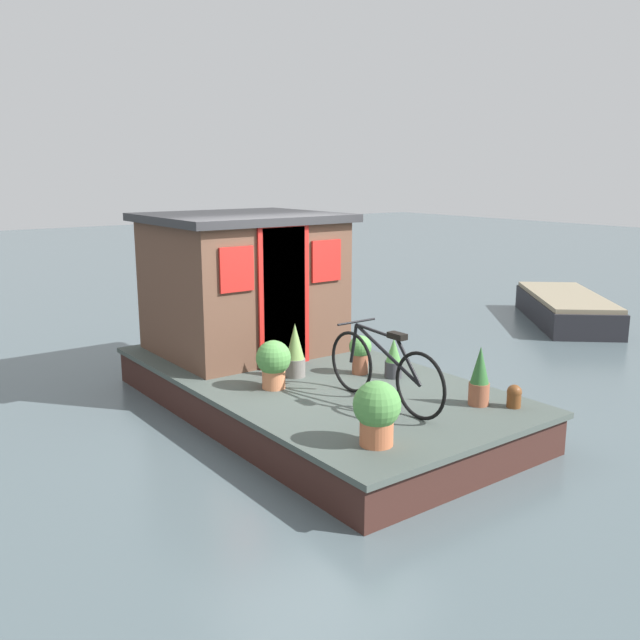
{
  "coord_description": "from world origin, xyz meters",
  "views": [
    {
      "loc": [
        -6.24,
        4.51,
        2.79
      ],
      "look_at": [
        -0.2,
        0.0,
        1.16
      ],
      "focal_mm": 38.29,
      "sensor_mm": 36.0,
      "label": 1
    }
  ],
  "objects_px": {
    "potted_plant_mint": "(360,352)",
    "dinghy_boat": "(566,308)",
    "potted_plant_ivy": "(393,359)",
    "potted_plant_thyme": "(377,411)",
    "houseboat_cabin": "(243,282)",
    "potted_plant_fern": "(295,351)",
    "potted_plant_sage": "(273,362)",
    "potted_plant_rosemary": "(480,377)",
    "bicycle": "(384,370)",
    "mooring_bollard": "(514,396)"
  },
  "relations": [
    {
      "from": "potted_plant_ivy",
      "to": "potted_plant_thyme",
      "type": "bearing_deg",
      "value": 133.12
    },
    {
      "from": "potted_plant_mint",
      "to": "potted_plant_rosemary",
      "type": "height_order",
      "value": "potted_plant_rosemary"
    },
    {
      "from": "houseboat_cabin",
      "to": "dinghy_boat",
      "type": "xyz_separation_m",
      "value": [
        -0.38,
        -6.8,
        -1.11
      ]
    },
    {
      "from": "bicycle",
      "to": "potted_plant_sage",
      "type": "bearing_deg",
      "value": 27.87
    },
    {
      "from": "houseboat_cabin",
      "to": "potted_plant_fern",
      "type": "height_order",
      "value": "houseboat_cabin"
    },
    {
      "from": "potted_plant_rosemary",
      "to": "potted_plant_fern",
      "type": "relative_size",
      "value": 0.97
    },
    {
      "from": "potted_plant_mint",
      "to": "houseboat_cabin",
      "type": "bearing_deg",
      "value": 16.21
    },
    {
      "from": "potted_plant_fern",
      "to": "potted_plant_sage",
      "type": "xyz_separation_m",
      "value": [
        -0.22,
        0.44,
        -0.0
      ]
    },
    {
      "from": "potted_plant_sage",
      "to": "mooring_bollard",
      "type": "bearing_deg",
      "value": -140.98
    },
    {
      "from": "potted_plant_mint",
      "to": "potted_plant_ivy",
      "type": "distance_m",
      "value": 0.41
    },
    {
      "from": "houseboat_cabin",
      "to": "potted_plant_ivy",
      "type": "height_order",
      "value": "houseboat_cabin"
    },
    {
      "from": "houseboat_cabin",
      "to": "potted_plant_mint",
      "type": "height_order",
      "value": "houseboat_cabin"
    },
    {
      "from": "potted_plant_rosemary",
      "to": "potted_plant_sage",
      "type": "relative_size",
      "value": 1.15
    },
    {
      "from": "potted_plant_fern",
      "to": "mooring_bollard",
      "type": "xyz_separation_m",
      "value": [
        -2.21,
        -1.17,
        -0.18
      ]
    },
    {
      "from": "mooring_bollard",
      "to": "potted_plant_ivy",
      "type": "bearing_deg",
      "value": 10.38
    },
    {
      "from": "potted_plant_fern",
      "to": "potted_plant_sage",
      "type": "height_order",
      "value": "potted_plant_fern"
    },
    {
      "from": "houseboat_cabin",
      "to": "potted_plant_fern",
      "type": "xyz_separation_m",
      "value": [
        -1.43,
        0.16,
        -0.61
      ]
    },
    {
      "from": "potted_plant_ivy",
      "to": "potted_plant_rosemary",
      "type": "bearing_deg",
      "value": -177.75
    },
    {
      "from": "potted_plant_thyme",
      "to": "potted_plant_ivy",
      "type": "bearing_deg",
      "value": -46.88
    },
    {
      "from": "potted_plant_mint",
      "to": "potted_plant_fern",
      "type": "bearing_deg",
      "value": 62.29
    },
    {
      "from": "bicycle",
      "to": "potted_plant_ivy",
      "type": "relative_size",
      "value": 3.7
    },
    {
      "from": "potted_plant_rosemary",
      "to": "mooring_bollard",
      "type": "distance_m",
      "value": 0.39
    },
    {
      "from": "mooring_bollard",
      "to": "potted_plant_rosemary",
      "type": "bearing_deg",
      "value": 40.27
    },
    {
      "from": "dinghy_boat",
      "to": "potted_plant_thyme",
      "type": "bearing_deg",
      "value": 112.65
    },
    {
      "from": "dinghy_boat",
      "to": "potted_plant_rosemary",
      "type": "bearing_deg",
      "value": 116.42
    },
    {
      "from": "potted_plant_rosemary",
      "to": "mooring_bollard",
      "type": "relative_size",
      "value": 2.61
    },
    {
      "from": "potted_plant_thyme",
      "to": "potted_plant_ivy",
      "type": "height_order",
      "value": "potted_plant_thyme"
    },
    {
      "from": "potted_plant_mint",
      "to": "dinghy_boat",
      "type": "bearing_deg",
      "value": -77.33
    },
    {
      "from": "houseboat_cabin",
      "to": "potted_plant_rosemary",
      "type": "relative_size",
      "value": 3.79
    },
    {
      "from": "potted_plant_thyme",
      "to": "potted_plant_ivy",
      "type": "xyz_separation_m",
      "value": [
        1.39,
        -1.49,
        -0.09
      ]
    },
    {
      "from": "potted_plant_rosemary",
      "to": "potted_plant_ivy",
      "type": "distance_m",
      "value": 1.23
    },
    {
      "from": "bicycle",
      "to": "potted_plant_mint",
      "type": "distance_m",
      "value": 1.13
    },
    {
      "from": "potted_plant_fern",
      "to": "potted_plant_ivy",
      "type": "distance_m",
      "value": 1.15
    },
    {
      "from": "bicycle",
      "to": "potted_plant_ivy",
      "type": "bearing_deg",
      "value": -48.81
    },
    {
      "from": "bicycle",
      "to": "mooring_bollard",
      "type": "xyz_separation_m",
      "value": [
        -0.85,
        -1.01,
        -0.25
      ]
    },
    {
      "from": "bicycle",
      "to": "potted_plant_sage",
      "type": "xyz_separation_m",
      "value": [
        1.13,
        0.6,
        -0.07
      ]
    },
    {
      "from": "potted_plant_ivy",
      "to": "potted_plant_fern",
      "type": "bearing_deg",
      "value": 51.57
    },
    {
      "from": "bicycle",
      "to": "potted_plant_rosemary",
      "type": "bearing_deg",
      "value": -126.77
    },
    {
      "from": "potted_plant_fern",
      "to": "dinghy_boat",
      "type": "xyz_separation_m",
      "value": [
        1.05,
        -6.97,
        -0.49
      ]
    },
    {
      "from": "potted_plant_ivy",
      "to": "dinghy_boat",
      "type": "distance_m",
      "value": 6.34
    },
    {
      "from": "potted_plant_mint",
      "to": "potted_plant_sage",
      "type": "height_order",
      "value": "potted_plant_sage"
    },
    {
      "from": "houseboat_cabin",
      "to": "potted_plant_fern",
      "type": "distance_m",
      "value": 1.57
    },
    {
      "from": "potted_plant_rosemary",
      "to": "potted_plant_sage",
      "type": "height_order",
      "value": "potted_plant_rosemary"
    },
    {
      "from": "potted_plant_rosemary",
      "to": "potted_plant_fern",
      "type": "distance_m",
      "value": 2.16
    },
    {
      "from": "houseboat_cabin",
      "to": "potted_plant_sage",
      "type": "distance_m",
      "value": 1.87
    },
    {
      "from": "potted_plant_thyme",
      "to": "mooring_bollard",
      "type": "distance_m",
      "value": 1.78
    },
    {
      "from": "bicycle",
      "to": "potted_plant_mint",
      "type": "bearing_deg",
      "value": -27.91
    },
    {
      "from": "mooring_bollard",
      "to": "dinghy_boat",
      "type": "height_order",
      "value": "mooring_bollard"
    },
    {
      "from": "potted_plant_rosemary",
      "to": "potted_plant_mint",
      "type": "bearing_deg",
      "value": 9.26
    },
    {
      "from": "potted_plant_rosemary",
      "to": "potted_plant_thyme",
      "type": "distance_m",
      "value": 1.55
    }
  ]
}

